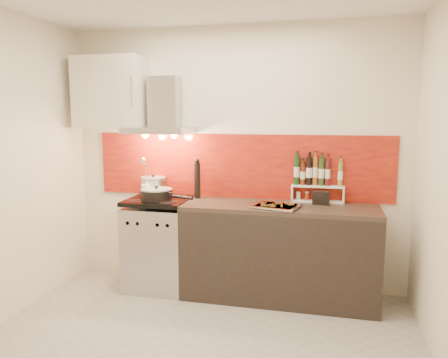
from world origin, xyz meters
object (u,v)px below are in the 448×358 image
(saute_pan, at_px, (157,194))
(pepper_mill, at_px, (197,179))
(counter, at_px, (279,252))
(stock_pot, at_px, (153,186))
(range_stove, at_px, (160,244))
(baking_tray, at_px, (276,206))

(saute_pan, xyz_separation_m, pepper_mill, (0.34, 0.22, 0.13))
(pepper_mill, bearing_deg, counter, -10.58)
(pepper_mill, bearing_deg, stock_pot, 178.60)
(range_stove, relative_size, baking_tray, 1.97)
(range_stove, distance_m, stock_pot, 0.60)
(stock_pot, distance_m, pepper_mill, 0.49)
(saute_pan, relative_size, baking_tray, 1.25)
(counter, bearing_deg, pepper_mill, 169.42)
(stock_pot, xyz_separation_m, pepper_mill, (0.48, -0.01, 0.09))
(saute_pan, bearing_deg, counter, 2.99)
(range_stove, bearing_deg, saute_pan, -82.51)
(counter, relative_size, pepper_mill, 4.49)
(baking_tray, bearing_deg, counter, 78.69)
(counter, bearing_deg, saute_pan, -177.01)
(counter, bearing_deg, range_stove, -179.77)
(baking_tray, bearing_deg, pepper_mill, 161.64)
(counter, xyz_separation_m, pepper_mill, (-0.85, 0.16, 0.64))
(counter, distance_m, saute_pan, 1.30)
(counter, relative_size, baking_tray, 3.90)
(range_stove, bearing_deg, baking_tray, -5.38)
(pepper_mill, distance_m, baking_tray, 0.89)
(stock_pot, xyz_separation_m, baking_tray, (1.31, -0.29, -0.09))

